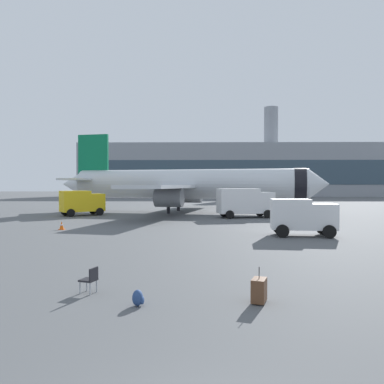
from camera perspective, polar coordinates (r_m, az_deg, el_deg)
name	(u,v)px	position (r m, az deg, el deg)	size (l,w,h in m)	color
airplane_at_gate	(187,184)	(50.05, -0.79, 1.15)	(35.54, 32.29, 10.50)	silver
service_truck	(82,202)	(46.68, -16.00, -1.41)	(5.20, 4.54, 2.90)	yellow
fuel_truck	(245,201)	(42.54, 7.81, -1.39)	(6.34, 3.60, 3.20)	white
cargo_van	(302,215)	(28.10, 16.00, -3.36)	(4.58, 2.71, 2.60)	white
safety_cone_near	(279,214)	(42.74, 12.78, -3.23)	(0.44, 0.44, 0.83)	#F2590C
safety_cone_mid	(62,225)	(32.70, -18.73, -4.71)	(0.44, 0.44, 0.68)	#F2590C
safety_cone_far	(225,208)	(53.88, 4.96, -2.31)	(0.44, 0.44, 0.84)	#F2590C
safety_cone_outer	(331,217)	(40.56, 19.88, -3.50)	(0.44, 0.44, 0.83)	#F2590C
rolling_suitcase	(259,290)	(12.28, 9.89, -14.11)	(0.59, 0.73, 1.10)	brown
traveller_backpack	(138,298)	(11.97, -7.97, -15.29)	(0.36, 0.40, 0.48)	navy
gate_chair	(90,278)	(13.50, -14.83, -12.26)	(0.60, 0.60, 0.86)	black
terminal_building	(254,170)	(124.08, 9.13, 3.19)	(107.84, 17.44, 28.18)	gray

